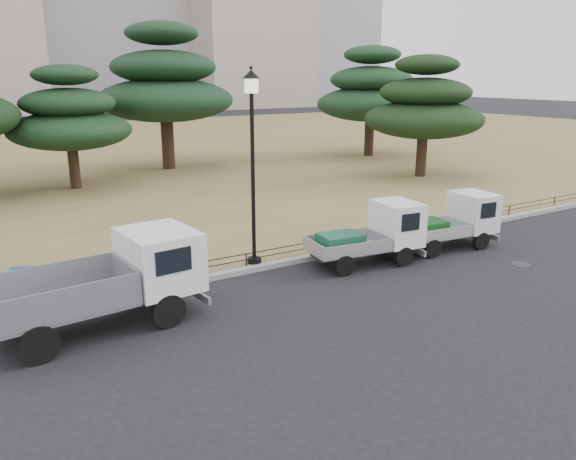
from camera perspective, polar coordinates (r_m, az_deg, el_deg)
ground at (r=15.15m, az=3.99°, el=-6.48°), size 220.00×220.00×0.00m
lawn at (r=43.14m, az=-20.50°, el=7.14°), size 120.00×56.00×0.15m
curb at (r=17.16m, az=-1.05°, el=-3.47°), size 120.00×0.25×0.16m
truck_large at (r=13.50m, az=-17.86°, el=-4.75°), size 4.94×2.30×2.09m
truck_kei_front at (r=17.45m, az=8.64°, el=-0.42°), size 3.67×1.92×1.86m
truck_kei_rear at (r=19.66m, az=16.40°, el=0.85°), size 3.57×1.82×1.79m
street_lamp at (r=16.26m, az=-3.66°, el=9.50°), size 0.51×0.51×5.64m
pipe_fence at (r=17.17m, az=-1.31°, el=-2.20°), size 38.00×0.04×0.40m
tarp_pile at (r=15.48m, az=-26.12°, el=-5.58°), size 1.64×1.42×0.91m
manhole at (r=18.78m, az=22.62°, el=-3.25°), size 0.60×0.60×0.01m
pine_center_left at (r=29.76m, az=-21.34°, el=10.54°), size 5.89×5.89×5.99m
pine_center_right at (r=34.55m, az=-12.43°, el=14.17°), size 7.95×7.95×8.44m
pine_east_near at (r=32.10m, az=13.69°, el=12.03°), size 6.48×6.48×6.55m
pine_east_far at (r=39.81m, az=8.41°, el=13.60°), size 7.36×7.36×7.40m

